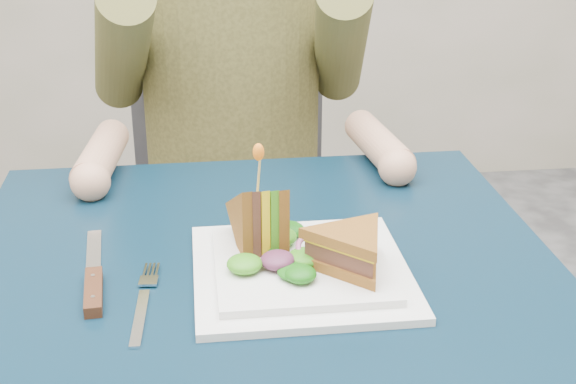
{
  "coord_description": "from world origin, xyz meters",
  "views": [
    {
      "loc": [
        -0.08,
        -0.87,
        1.21
      ],
      "look_at": [
        0.03,
        0.03,
        0.82
      ],
      "focal_mm": 50.0,
      "sensor_mm": 36.0,
      "label": 1
    }
  ],
  "objects": [
    {
      "name": "chair",
      "position": [
        0.0,
        0.74,
        0.54
      ],
      "size": [
        0.42,
        0.4,
        0.93
      ],
      "color": "#47474C",
      "rests_on": "ground"
    },
    {
      "name": "diner",
      "position": [
        -0.0,
        0.62,
        0.91
      ],
      "size": [
        0.54,
        0.59,
        0.74
      ],
      "color": "#4D4923",
      "rests_on": "chair"
    },
    {
      "name": "fork",
      "position": [
        -0.14,
        -0.07,
        0.73
      ],
      "size": [
        0.03,
        0.18,
        0.01
      ],
      "color": "silver",
      "rests_on": "table"
    },
    {
      "name": "sandwich_upright",
      "position": [
        -0.0,
        0.02,
        0.78
      ],
      "size": [
        0.08,
        0.13,
        0.13
      ],
      "color": "brown",
      "rests_on": "plate"
    },
    {
      "name": "lettuce_spill",
      "position": [
        0.05,
        -0.01,
        0.76
      ],
      "size": [
        0.15,
        0.13,
        0.02
      ],
      "primitive_type": null,
      "color": "#337A14",
      "rests_on": "plate"
    },
    {
      "name": "sandwich_flat",
      "position": [
        0.1,
        -0.05,
        0.78
      ],
      "size": [
        0.17,
        0.17,
        0.05
      ],
      "color": "brown",
      "rests_on": "plate"
    },
    {
      "name": "plate",
      "position": [
        0.04,
        -0.02,
        0.74
      ],
      "size": [
        0.26,
        0.26,
        0.02
      ],
      "color": "white",
      "rests_on": "table"
    },
    {
      "name": "toothpick_frill",
      "position": [
        -0.0,
        0.02,
        0.88
      ],
      "size": [
        0.01,
        0.01,
        0.02
      ],
      "primitive_type": "ellipsoid",
      "color": "orange",
      "rests_on": "sandwich_upright"
    },
    {
      "name": "table",
      "position": [
        0.0,
        0.0,
        0.65
      ],
      "size": [
        0.75,
        0.75,
        0.73
      ],
      "color": "black",
      "rests_on": "ground"
    },
    {
      "name": "knife",
      "position": [
        -0.2,
        -0.02,
        0.74
      ],
      "size": [
        0.04,
        0.22,
        0.02
      ],
      "color": "silver",
      "rests_on": "table"
    },
    {
      "name": "onion_ring",
      "position": [
        0.06,
        -0.02,
        0.77
      ],
      "size": [
        0.04,
        0.04,
        0.02
      ],
      "primitive_type": "torus",
      "rotation": [
        0.44,
        0.0,
        0.0
      ],
      "color": "#9E4C7A",
      "rests_on": "plate"
    },
    {
      "name": "toothpick",
      "position": [
        -0.0,
        0.02,
        0.85
      ],
      "size": [
        0.01,
        0.01,
        0.06
      ],
      "primitive_type": "cylinder",
      "rotation": [
        0.14,
        0.07,
        0.0
      ],
      "color": "tan",
      "rests_on": "sandwich_upright"
    }
  ]
}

